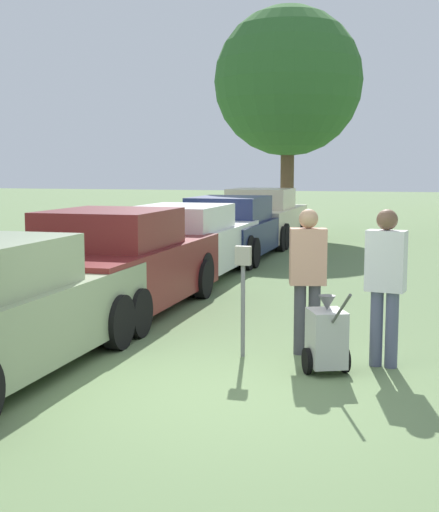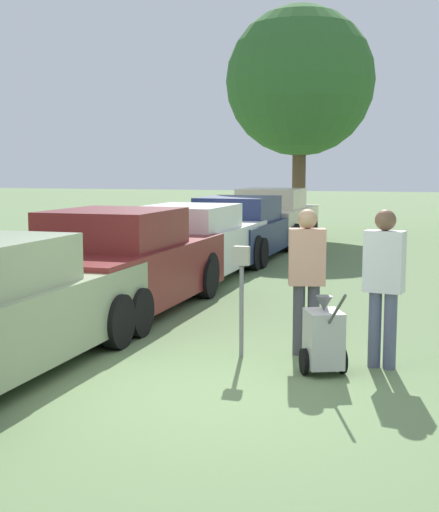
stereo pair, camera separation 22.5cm
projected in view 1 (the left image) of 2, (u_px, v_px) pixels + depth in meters
The scene contains 10 objects.
ground_plane at pixel (214, 394), 6.94m from camera, with size 120.00×120.00×0.00m, color #607A4C.
parked_car_maroon at pixel (115, 265), 10.76m from camera, with size 2.05×4.64×1.57m.
parked_car_white at pixel (184, 244), 13.88m from camera, with size 1.93×5.25×1.47m.
parked_car_navy at pixel (231, 230), 17.29m from camera, with size 2.02×5.15×1.50m.
parked_car_cream at pixel (262, 218), 20.60m from camera, with size 2.04×4.60×1.59m.
parking_meter at pixel (243, 280), 8.21m from camera, with size 0.18×0.09×1.30m.
person_worker at pixel (308, 272), 8.31m from camera, with size 0.46×0.32×1.72m.
person_supervisor at pixel (385, 278), 7.77m from camera, with size 0.45×0.29×1.75m.
equipment_cart at pixel (326, 338), 7.60m from camera, with size 0.59×0.98×1.00m.
shade_tree at pixel (288, 82), 22.97m from camera, with size 4.78×4.78×7.34m.
Camera 1 is at (1.88, -6.45, 2.19)m, focal length 50.00 mm.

